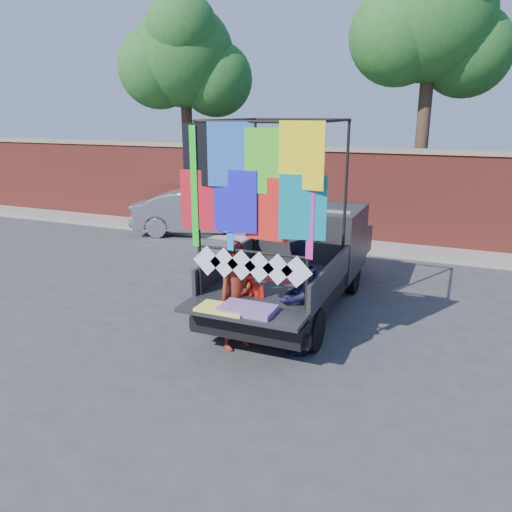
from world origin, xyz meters
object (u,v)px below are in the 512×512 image
at_px(sedan, 201,212).
at_px(man, 298,297).
at_px(woman, 237,295).
at_px(pickup_truck, 305,255).

bearing_deg(sedan, man, -159.23).
distance_m(woman, man, 0.93).
relative_size(sedan, woman, 2.33).
height_order(sedan, man, man).
distance_m(pickup_truck, woman, 2.51).
bearing_deg(pickup_truck, woman, -97.08).
distance_m(pickup_truck, sedan, 5.94).
bearing_deg(pickup_truck, man, -75.33).
height_order(pickup_truck, sedan, pickup_truck).
height_order(pickup_truck, man, pickup_truck).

